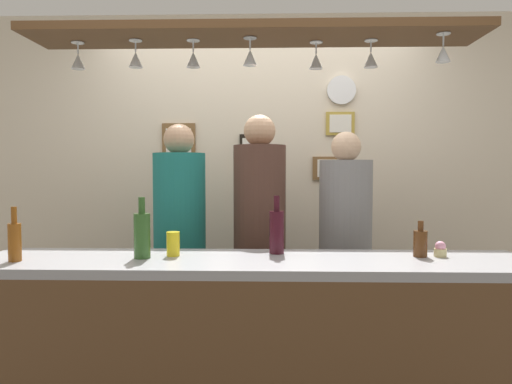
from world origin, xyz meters
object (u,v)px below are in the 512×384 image
at_px(person_right_grey_shirt, 345,233).
at_px(picture_frame_caricature, 179,145).
at_px(person_middle_brown_shirt, 260,221).
at_px(bottle_beer_amber_tall, 15,240).
at_px(drink_can, 173,244).
at_px(picture_frame_crest, 251,151).
at_px(cupcake, 440,250).
at_px(person_left_teal_shirt, 180,227).
at_px(wall_clock, 341,90).
at_px(picture_frame_lower_pair, 332,168).
at_px(bottle_beer_brown_stubby, 420,243).
at_px(bottle_wine_dark_red, 277,231).
at_px(picture_frame_upper_small, 340,124).
at_px(bottle_champagne_green, 142,234).

relative_size(person_right_grey_shirt, picture_frame_caricature, 4.83).
bearing_deg(person_middle_brown_shirt, bottle_beer_amber_tall, -142.48).
xyz_separation_m(person_right_grey_shirt, drink_can, (-0.98, -0.72, 0.04)).
xyz_separation_m(bottle_beer_amber_tall, picture_frame_crest, (1.06, 1.50, 0.48)).
bearing_deg(cupcake, person_left_teal_shirt, 154.10).
bearing_deg(bottle_beer_amber_tall, wall_clock, 40.40).
relative_size(person_right_grey_shirt, cupcake, 21.06).
bearing_deg(wall_clock, person_middle_brown_shirt, -134.87).
bearing_deg(wall_clock, picture_frame_crest, 179.49).
distance_m(picture_frame_lower_pair, picture_frame_crest, 0.64).
relative_size(picture_frame_caricature, picture_frame_lower_pair, 1.13).
relative_size(bottle_beer_amber_tall, wall_clock, 1.18).
distance_m(person_middle_brown_shirt, drink_can, 0.83).
height_order(bottle_beer_brown_stubby, picture_frame_lower_pair, picture_frame_lower_pair).
xyz_separation_m(drink_can, cupcake, (1.34, 0.02, -0.03)).
bearing_deg(person_middle_brown_shirt, picture_frame_caricature, 135.98).
bearing_deg(bottle_wine_dark_red, cupcake, -4.55).
bearing_deg(wall_clock, picture_frame_upper_small, 131.18).
height_order(bottle_beer_brown_stubby, drink_can, bottle_beer_brown_stubby).
distance_m(person_right_grey_shirt, picture_frame_caricature, 1.48).
height_order(bottle_beer_brown_stubby, wall_clock, wall_clock).
height_order(cupcake, wall_clock, wall_clock).
bearing_deg(person_middle_brown_shirt, bottle_champagne_green, -125.60).
bearing_deg(bottle_champagne_green, person_right_grey_shirt, 34.96).
relative_size(bottle_beer_brown_stubby, cupcake, 2.31).
relative_size(person_right_grey_shirt, picture_frame_upper_small, 7.47).
height_order(person_left_teal_shirt, drink_can, person_left_teal_shirt).
distance_m(bottle_beer_brown_stubby, bottle_beer_amber_tall, 1.96).
xyz_separation_m(person_middle_brown_shirt, bottle_beer_brown_stubby, (0.82, -0.70, -0.02)).
distance_m(bottle_beer_brown_stubby, picture_frame_caricature, 2.05).
xyz_separation_m(bottle_champagne_green, drink_can, (0.14, 0.06, -0.06)).
bearing_deg(picture_frame_lower_pair, bottle_beer_brown_stubby, -78.71).
bearing_deg(person_left_teal_shirt, cupcake, -25.90).
height_order(drink_can, picture_frame_caricature, picture_frame_caricature).
bearing_deg(picture_frame_crest, person_left_teal_shirt, -125.42).
relative_size(bottle_beer_brown_stubby, drink_can, 1.48).
height_order(person_left_teal_shirt, bottle_wine_dark_red, person_left_teal_shirt).
bearing_deg(bottle_wine_dark_red, wall_clock, 67.68).
distance_m(picture_frame_lower_pair, wall_clock, 0.61).
relative_size(bottle_beer_amber_tall, picture_frame_lower_pair, 0.87).
bearing_deg(bottle_beer_amber_tall, bottle_beer_brown_stubby, 5.01).
distance_m(bottle_champagne_green, drink_can, 0.16).
bearing_deg(picture_frame_lower_pair, bottle_champagne_green, -128.26).
bearing_deg(drink_can, bottle_wine_dark_red, 9.22).
relative_size(bottle_beer_amber_tall, picture_frame_caricature, 0.76).
distance_m(bottle_champagne_green, picture_frame_caricature, 1.50).
distance_m(bottle_beer_amber_tall, picture_frame_lower_pair, 2.29).
bearing_deg(picture_frame_crest, picture_frame_lower_pair, 0.00).
xyz_separation_m(bottle_beer_amber_tall, picture_frame_caricature, (0.49, 1.50, 0.52)).
bearing_deg(person_right_grey_shirt, bottle_beer_brown_stubby, -69.83).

